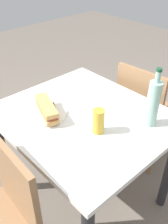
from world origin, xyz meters
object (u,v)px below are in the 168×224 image
Objects in this scene: chair_far at (144,110)px; baguette_sandwich_near at (47,108)px; knife_near at (55,110)px; plate_near at (47,114)px; dining_table at (84,131)px; chair_near at (2,217)px; water_bottle at (153,103)px; beer_glass at (98,121)px.

chair_far is 0.85m from baguette_sandwich_near.
chair_far is 3.33× the size of baguette_sandwich_near.
chair_far is 5.19× the size of knife_near.
baguette_sandwich_near is at bearing 0.00° from plate_near.
chair_near reaches higher than dining_table.
plate_near reaches higher than dining_table.
water_bottle reaches higher than plate_near.
beer_glass reaches higher than dining_table.
water_bottle is at bearing 39.64° from plate_near.
chair_far reaches higher than dining_table.
knife_near is at bearing 82.91° from baguette_sandwich_near.
plate_near is at bearing -140.36° from water_bottle.
beer_glass is at bearing -119.27° from water_bottle.
chair_near is (0.09, -1.24, 0.00)m from chair_far.
chair_near is 3.33× the size of baguette_sandwich_near.
baguette_sandwich_near is at bearing 117.04° from chair_near.
water_bottle is (0.21, 0.83, 0.38)m from chair_near.
baguette_sandwich_near is (0.00, 0.00, 0.04)m from plate_near.
knife_near is (-0.14, -0.73, 0.27)m from chair_far.
baguette_sandwich_near is 0.32m from beer_glass.
knife_near is at bearing -140.96° from dining_table.
beer_glass reaches higher than plate_near.
plate_near is at bearing -97.09° from knife_near.
water_bottle reaches higher than baguette_sandwich_near.
chair_far is at bearing 79.53° from baguette_sandwich_near.
dining_table is 0.25m from plate_near.
baguette_sandwich_near is (-0.14, -0.78, 0.30)m from chair_far.
dining_table is 0.27m from baguette_sandwich_near.
dining_table is at bearing 163.46° from beer_glass.
water_bottle is at bearing 75.82° from chair_near.
dining_table is at bearing -90.52° from chair_far.
chair_near is 5.19× the size of knife_near.
chair_near is at bearing -96.56° from beer_glass.
knife_near is at bearing -144.26° from water_bottle.
beer_glass is (0.30, 0.11, 0.02)m from baguette_sandwich_near.
baguette_sandwich_near is 1.87× the size of beer_glass.
chair_near is 0.60m from baguette_sandwich_near.
water_bottle reaches higher than dining_table.
beer_glass is at bearing 20.41° from plate_near.
knife_near is at bearing -100.71° from chair_far.
chair_near is at bearing -104.18° from water_bottle.
baguette_sandwich_near reaches higher than knife_near.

